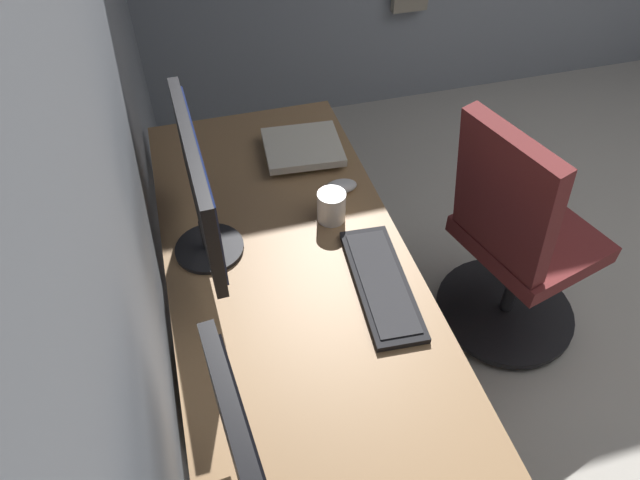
# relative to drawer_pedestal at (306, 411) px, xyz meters

# --- Properties ---
(wall_back) EXTENTS (4.95, 0.10, 2.60)m
(wall_back) POSITION_rel_drawer_pedestal_xyz_m (-0.06, 0.39, 0.95)
(wall_back) COLOR #8C939E
(wall_back) RESTS_ON ground
(desk) EXTENTS (1.89, 0.69, 0.73)m
(desk) POSITION_rel_drawer_pedestal_xyz_m (0.11, -0.03, 0.31)
(desk) COLOR #936D47
(desk) RESTS_ON ground
(drawer_pedestal) EXTENTS (0.40, 0.51, 0.69)m
(drawer_pedestal) POSITION_rel_drawer_pedestal_xyz_m (0.00, 0.00, 0.00)
(drawer_pedestal) COLOR #936D47
(drawer_pedestal) RESTS_ON ground
(monitor_secondary) EXTENTS (0.57, 0.20, 0.40)m
(monitor_secondary) POSITION_rel_drawer_pedestal_xyz_m (0.37, 0.18, 0.62)
(monitor_secondary) COLOR black
(monitor_secondary) RESTS_ON desk
(keyboard_main) EXTENTS (0.43, 0.17, 0.02)m
(keyboard_main) POSITION_rel_drawer_pedestal_xyz_m (0.11, -0.25, 0.39)
(keyboard_main) COLOR black
(keyboard_main) RESTS_ON desk
(mouse_main) EXTENTS (0.06, 0.10, 0.03)m
(mouse_main) POSITION_rel_drawer_pedestal_xyz_m (0.53, -0.26, 0.40)
(mouse_main) COLOR silver
(mouse_main) RESTS_ON desk
(book_stack_near) EXTENTS (0.26, 0.28, 0.05)m
(book_stack_near) POSITION_rel_drawer_pedestal_xyz_m (0.75, -0.19, 0.41)
(book_stack_near) COLOR #3D8456
(book_stack_near) RESTS_ON desk
(coffee_mug) EXTENTS (0.13, 0.09, 0.10)m
(coffee_mug) POSITION_rel_drawer_pedestal_xyz_m (0.41, -0.19, 0.43)
(coffee_mug) COLOR silver
(coffee_mug) RESTS_ON desk
(office_chair) EXTENTS (0.56, 0.60, 0.97)m
(office_chair) POSITION_rel_drawer_pedestal_xyz_m (0.36, -0.88, 0.11)
(office_chair) COLOR maroon
(office_chair) RESTS_ON ground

